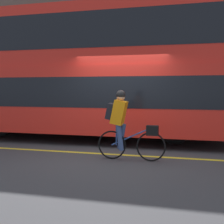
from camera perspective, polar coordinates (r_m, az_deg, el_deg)
name	(u,v)px	position (r m, az deg, el deg)	size (l,w,h in m)	color
ground_plane	(114,154)	(7.77, 0.33, -7.72)	(80.00, 80.00, 0.00)	#38383A
road_center_line	(113,154)	(7.74, 0.27, -7.74)	(50.00, 0.14, 0.01)	yellow
sidewalk_curb	(144,129)	(12.22, 5.86, -3.02)	(60.00, 2.08, 0.14)	gray
building_facade	(149,13)	(13.66, 6.86, 17.47)	(60.00, 0.30, 9.48)	brown
bus	(81,69)	(9.99, -5.71, 7.76)	(9.50, 2.60, 4.01)	black
cyclist_on_bike	(124,122)	(7.05, 2.18, -1.90)	(1.56, 0.32, 1.59)	black
street_sign_post	(64,93)	(12.96, -8.79, 3.43)	(0.36, 0.09, 2.30)	#59595B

